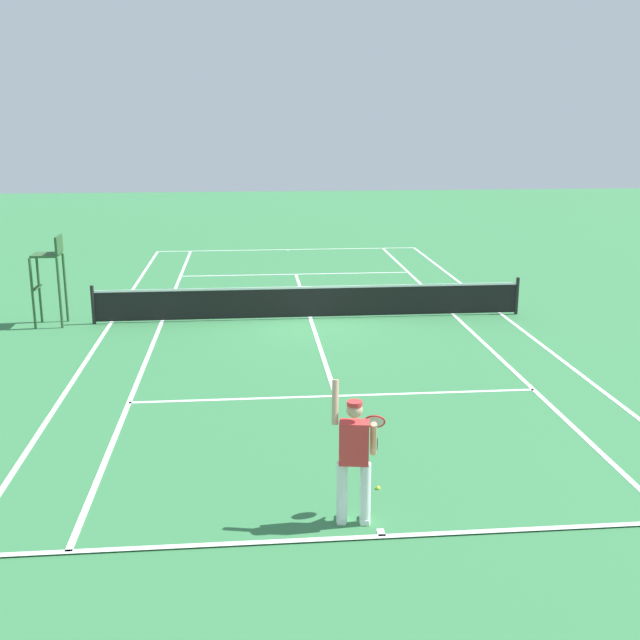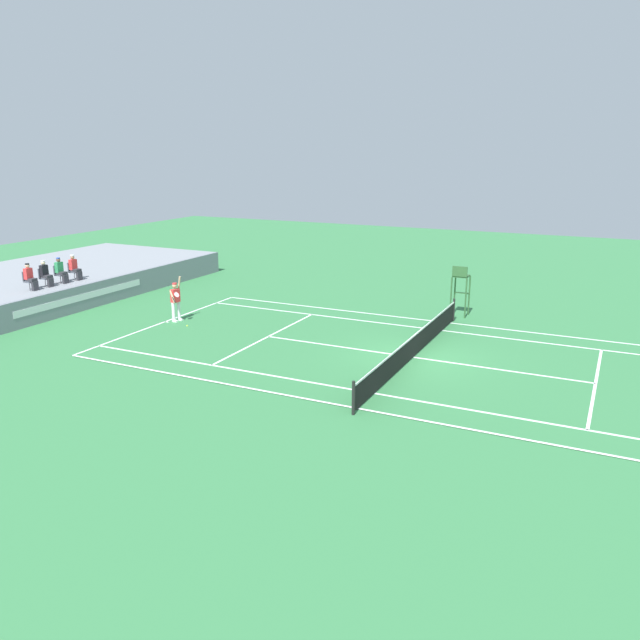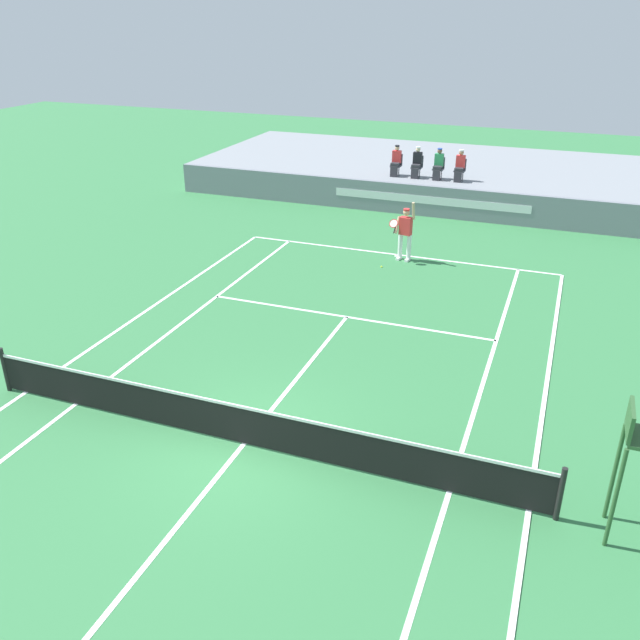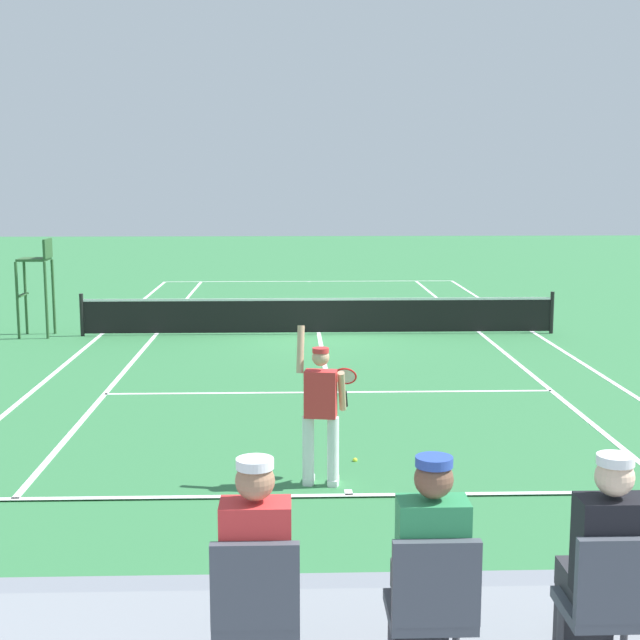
% 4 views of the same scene
% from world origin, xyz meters
% --- Properties ---
extents(ground_plane, '(80.00, 80.00, 0.00)m').
position_xyz_m(ground_plane, '(0.00, 0.00, 0.00)').
color(ground_plane, '#337542').
extents(court, '(11.08, 23.88, 0.03)m').
position_xyz_m(court, '(0.00, 0.00, 0.01)').
color(court, '#337542').
rests_on(court, ground).
extents(net, '(11.98, 0.10, 1.07)m').
position_xyz_m(net, '(0.00, 0.00, 0.52)').
color(net, black).
rests_on(net, ground).
extents(barrier_wall, '(23.02, 0.25, 1.27)m').
position_xyz_m(barrier_wall, '(0.00, 16.98, 0.63)').
color(barrier_wall, gray).
rests_on(barrier_wall, ground).
extents(bleacher_platform, '(23.02, 9.29, 1.27)m').
position_xyz_m(bleacher_platform, '(0.00, 21.75, 0.63)').
color(bleacher_platform, gray).
rests_on(bleacher_platform, ground).
extents(spectator_seated_0, '(0.44, 0.60, 1.26)m').
position_xyz_m(spectator_seated_0, '(-1.82, 18.23, 1.88)').
color(spectator_seated_0, '#474C56').
rests_on(spectator_seated_0, bleacher_platform).
extents(spectator_seated_1, '(0.44, 0.60, 1.26)m').
position_xyz_m(spectator_seated_1, '(-0.92, 18.23, 1.88)').
color(spectator_seated_1, '#474C56').
rests_on(spectator_seated_1, bleacher_platform).
extents(spectator_seated_2, '(0.44, 0.60, 1.26)m').
position_xyz_m(spectator_seated_2, '(0.00, 18.23, 1.88)').
color(spectator_seated_2, '#474C56').
rests_on(spectator_seated_2, bleacher_platform).
extents(spectator_seated_3, '(0.44, 0.60, 1.26)m').
position_xyz_m(spectator_seated_3, '(0.90, 18.23, 1.88)').
color(spectator_seated_3, '#474C56').
rests_on(spectator_seated_3, bleacher_platform).
extents(tennis_player, '(0.81, 0.62, 2.08)m').
position_xyz_m(tennis_player, '(0.33, 11.48, 0.99)').
color(tennis_player, white).
rests_on(tennis_player, ground).
extents(tennis_ball, '(0.07, 0.07, 0.07)m').
position_xyz_m(tennis_ball, '(-0.17, 10.51, 0.03)').
color(tennis_ball, '#D1E533').
rests_on(tennis_ball, ground).
extents(umpire_chair, '(0.77, 0.77, 2.44)m').
position_xyz_m(umpire_chair, '(7.00, 0.00, 1.56)').
color(umpire_chair, '#2D562D').
rests_on(umpire_chair, ground).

